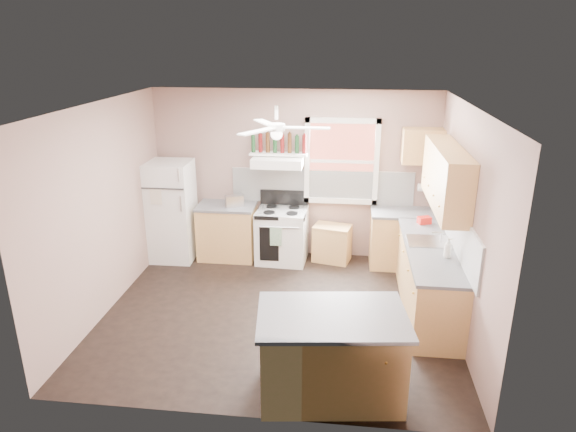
# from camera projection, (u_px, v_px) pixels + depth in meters

# --- Properties ---
(floor) EXTENTS (4.50, 4.50, 0.00)m
(floor) POSITION_uv_depth(u_px,v_px,m) (278.00, 312.00, 6.79)
(floor) COLOR black
(floor) RESTS_ON ground
(ceiling) EXTENTS (4.50, 4.50, 0.00)m
(ceiling) POSITION_uv_depth(u_px,v_px,m) (276.00, 105.00, 5.90)
(ceiling) COLOR white
(ceiling) RESTS_ON ground
(wall_back) EXTENTS (4.50, 0.05, 2.70)m
(wall_back) POSITION_uv_depth(u_px,v_px,m) (294.00, 175.00, 8.24)
(wall_back) COLOR #896B61
(wall_back) RESTS_ON ground
(wall_right) EXTENTS (0.05, 4.00, 2.70)m
(wall_right) POSITION_uv_depth(u_px,v_px,m) (467.00, 223.00, 6.10)
(wall_right) COLOR #896B61
(wall_right) RESTS_ON ground
(wall_left) EXTENTS (0.05, 4.00, 2.70)m
(wall_left) POSITION_uv_depth(u_px,v_px,m) (102.00, 209.00, 6.60)
(wall_left) COLOR #896B61
(wall_left) RESTS_ON ground
(backsplash_back) EXTENTS (2.90, 0.03, 0.55)m
(backsplash_back) POSITION_uv_depth(u_px,v_px,m) (322.00, 187.00, 8.21)
(backsplash_back) COLOR white
(backsplash_back) RESTS_ON wall_back
(backsplash_right) EXTENTS (0.03, 2.60, 0.55)m
(backsplash_right) POSITION_uv_depth(u_px,v_px,m) (457.00, 228.00, 6.44)
(backsplash_right) COLOR white
(backsplash_right) RESTS_ON wall_right
(window_view) EXTENTS (1.00, 0.02, 1.20)m
(window_view) POSITION_uv_depth(u_px,v_px,m) (342.00, 161.00, 8.04)
(window_view) COLOR brown
(window_view) RESTS_ON wall_back
(window_frame) EXTENTS (1.16, 0.07, 1.36)m
(window_frame) POSITION_uv_depth(u_px,v_px,m) (342.00, 162.00, 8.01)
(window_frame) COLOR white
(window_frame) RESTS_ON wall_back
(refrigerator) EXTENTS (0.70, 0.68, 1.61)m
(refrigerator) POSITION_uv_depth(u_px,v_px,m) (172.00, 211.00, 8.21)
(refrigerator) COLOR white
(refrigerator) RESTS_ON floor
(base_cabinet_left) EXTENTS (0.90, 0.60, 0.86)m
(base_cabinet_left) POSITION_uv_depth(u_px,v_px,m) (227.00, 232.00, 8.36)
(base_cabinet_left) COLOR tan
(base_cabinet_left) RESTS_ON floor
(counter_left) EXTENTS (0.92, 0.62, 0.04)m
(counter_left) POSITION_uv_depth(u_px,v_px,m) (226.00, 206.00, 8.21)
(counter_left) COLOR #515154
(counter_left) RESTS_ON base_cabinet_left
(toaster) EXTENTS (0.32, 0.26, 0.18)m
(toaster) POSITION_uv_depth(u_px,v_px,m) (234.00, 201.00, 8.11)
(toaster) COLOR silver
(toaster) RESTS_ON counter_left
(stove) EXTENTS (0.81, 0.68, 0.86)m
(stove) POSITION_uv_depth(u_px,v_px,m) (282.00, 236.00, 8.22)
(stove) COLOR white
(stove) RESTS_ON floor
(range_hood) EXTENTS (0.78, 0.50, 0.14)m
(range_hood) POSITION_uv_depth(u_px,v_px,m) (278.00, 162.00, 7.92)
(range_hood) COLOR white
(range_hood) RESTS_ON wall_back
(bottle_shelf) EXTENTS (0.90, 0.26, 0.03)m
(bottle_shelf) POSITION_uv_depth(u_px,v_px,m) (279.00, 154.00, 8.00)
(bottle_shelf) COLOR white
(bottle_shelf) RESTS_ON range_hood
(cart) EXTENTS (0.64, 0.50, 0.57)m
(cart) POSITION_uv_depth(u_px,v_px,m) (332.00, 244.00, 8.27)
(cart) COLOR tan
(cart) RESTS_ON floor
(base_cabinet_corner) EXTENTS (1.00, 0.60, 0.86)m
(base_cabinet_corner) POSITION_uv_depth(u_px,v_px,m) (403.00, 240.00, 8.05)
(base_cabinet_corner) COLOR tan
(base_cabinet_corner) RESTS_ON floor
(base_cabinet_right) EXTENTS (0.60, 2.20, 0.86)m
(base_cabinet_right) POSITION_uv_depth(u_px,v_px,m) (428.00, 280.00, 6.72)
(base_cabinet_right) COLOR tan
(base_cabinet_right) RESTS_ON floor
(counter_corner) EXTENTS (1.02, 0.62, 0.04)m
(counter_corner) POSITION_uv_depth(u_px,v_px,m) (405.00, 213.00, 7.90)
(counter_corner) COLOR #515154
(counter_corner) RESTS_ON base_cabinet_corner
(counter_right) EXTENTS (0.62, 2.22, 0.04)m
(counter_right) POSITION_uv_depth(u_px,v_px,m) (430.00, 249.00, 6.57)
(counter_right) COLOR #515154
(counter_right) RESTS_ON base_cabinet_right
(sink) EXTENTS (0.55, 0.45, 0.03)m
(sink) POSITION_uv_depth(u_px,v_px,m) (428.00, 242.00, 6.75)
(sink) COLOR silver
(sink) RESTS_ON counter_right
(faucet) EXTENTS (0.03, 0.03, 0.14)m
(faucet) POSITION_uv_depth(u_px,v_px,m) (441.00, 237.00, 6.71)
(faucet) COLOR silver
(faucet) RESTS_ON sink
(upper_cabinet_right) EXTENTS (0.33, 1.80, 0.76)m
(upper_cabinet_right) POSITION_uv_depth(u_px,v_px,m) (446.00, 177.00, 6.44)
(upper_cabinet_right) COLOR tan
(upper_cabinet_right) RESTS_ON wall_right
(upper_cabinet_corner) EXTENTS (0.60, 0.33, 0.52)m
(upper_cabinet_corner) POSITION_uv_depth(u_px,v_px,m) (423.00, 146.00, 7.66)
(upper_cabinet_corner) COLOR tan
(upper_cabinet_corner) RESTS_ON wall_back
(paper_towel) EXTENTS (0.26, 0.12, 0.12)m
(paper_towel) POSITION_uv_depth(u_px,v_px,m) (427.00, 188.00, 7.89)
(paper_towel) COLOR white
(paper_towel) RESTS_ON wall_back
(island) EXTENTS (1.47, 1.03, 0.86)m
(island) POSITION_uv_depth(u_px,v_px,m) (331.00, 356.00, 5.13)
(island) COLOR tan
(island) RESTS_ON floor
(island_top) EXTENTS (1.56, 1.12, 0.04)m
(island_top) POSITION_uv_depth(u_px,v_px,m) (332.00, 316.00, 4.98)
(island_top) COLOR #515154
(island_top) RESTS_ON island
(ceiling_fan_hub) EXTENTS (0.20, 0.20, 0.08)m
(ceiling_fan_hub) POSITION_uv_depth(u_px,v_px,m) (277.00, 127.00, 5.98)
(ceiling_fan_hub) COLOR white
(ceiling_fan_hub) RESTS_ON ceiling
(soap_bottle) EXTENTS (0.10, 0.10, 0.25)m
(soap_bottle) POSITION_uv_depth(u_px,v_px,m) (448.00, 248.00, 6.23)
(soap_bottle) COLOR silver
(soap_bottle) RESTS_ON counter_right
(red_caddy) EXTENTS (0.21, 0.18, 0.10)m
(red_caddy) POSITION_uv_depth(u_px,v_px,m) (424.00, 220.00, 7.38)
(red_caddy) COLOR red
(red_caddy) RESTS_ON counter_right
(wine_bottles) EXTENTS (0.86, 0.06, 0.31)m
(wine_bottles) POSITION_uv_depth(u_px,v_px,m) (279.00, 144.00, 7.95)
(wine_bottles) COLOR #143819
(wine_bottles) RESTS_ON bottle_shelf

